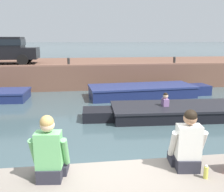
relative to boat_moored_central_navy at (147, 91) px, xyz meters
The scene contains 11 objects.
ground_plane 4.23m from the boat_moored_central_navy, 132.10° to the right, with size 400.00×400.00×0.00m, color #3D5156.
far_quay_wall 5.58m from the boat_moored_central_navy, 120.55° to the left, with size 60.00×6.00×1.37m, color brown.
far_wall_coping 3.60m from the boat_moored_central_navy, 145.92° to the left, with size 60.00×0.24×0.08m, color brown.
boat_moored_central_navy is the anchor object (origin of this frame).
motorboat_passing 3.44m from the boat_moored_central_navy, 85.09° to the right, with size 6.69×2.08×0.93m.
car_left_inner_black 8.55m from the boat_moored_central_navy, 155.22° to the left, with size 3.97×1.99×1.54m.
mooring_bollard_mid 4.55m from the boat_moored_central_navy, 151.99° to the left, with size 0.15×0.15×0.45m.
mooring_bollard_east 3.26m from the boat_moored_central_navy, 43.33° to the left, with size 0.15×0.15×0.45m.
person_seated_left 9.30m from the boat_moored_central_navy, 114.13° to the right, with size 0.56×0.56×0.96m.
person_seated_right 8.66m from the boat_moored_central_navy, 101.58° to the right, with size 0.56×0.57×0.96m.
bottle_drink 8.92m from the boat_moored_central_navy, 100.15° to the right, with size 0.06×0.06×0.20m.
Camera 1 is at (-0.51, -3.73, 2.83)m, focal length 40.00 mm.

